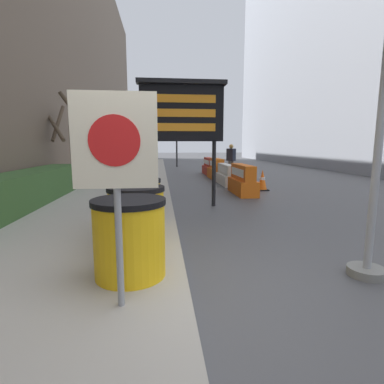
# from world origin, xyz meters

# --- Properties ---
(ground_plane) EXTENTS (120.00, 120.00, 0.00)m
(ground_plane) POSITION_xyz_m (0.00, 0.00, 0.00)
(ground_plane) COLOR #474749
(hedge_strip) EXTENTS (0.90, 7.01, 0.79)m
(hedge_strip) POSITION_xyz_m (-3.45, 4.11, 0.54)
(hedge_strip) COLOR #335628
(hedge_strip) RESTS_ON sidewalk_left
(bare_tree) EXTENTS (1.59, 1.67, 3.15)m
(bare_tree) POSITION_xyz_m (-3.29, 8.09, 1.63)
(bare_tree) COLOR #4C3D2D
(bare_tree) RESTS_ON sidewalk_left
(barrel_drum_foreground) EXTENTS (0.79, 0.79, 0.85)m
(barrel_drum_foreground) POSITION_xyz_m (-0.61, 0.31, 0.57)
(barrel_drum_foreground) COLOR yellow
(barrel_drum_foreground) RESTS_ON sidewalk_left
(barrel_drum_middle) EXTENTS (0.79, 0.79, 0.85)m
(barrel_drum_middle) POSITION_xyz_m (-0.61, 1.26, 0.57)
(barrel_drum_middle) COLOR yellow
(barrel_drum_middle) RESTS_ON sidewalk_left
(barrel_drum_back) EXTENTS (0.79, 0.79, 0.85)m
(barrel_drum_back) POSITION_xyz_m (-0.66, 2.21, 0.57)
(barrel_drum_back) COLOR yellow
(barrel_drum_back) RESTS_ON sidewalk_left
(warning_sign) EXTENTS (0.69, 0.08, 1.84)m
(warning_sign) POSITION_xyz_m (-0.63, -0.33, 1.46)
(warning_sign) COLOR gray
(warning_sign) RESTS_ON sidewalk_left
(message_board) EXTENTS (2.15, 0.36, 3.10)m
(message_board) POSITION_xyz_m (0.27, 4.65, 2.33)
(message_board) COLOR black
(message_board) RESTS_ON ground_plane
(jersey_barrier_orange_far) EXTENTS (0.57, 1.77, 0.94)m
(jersey_barrier_orange_far) POSITION_xyz_m (2.35, 6.48, 0.42)
(jersey_barrier_orange_far) COLOR orange
(jersey_barrier_orange_far) RESTS_ON ground_plane
(jersey_barrier_white) EXTENTS (0.52, 2.02, 0.80)m
(jersey_barrier_white) POSITION_xyz_m (2.35, 8.91, 0.35)
(jersey_barrier_white) COLOR silver
(jersey_barrier_white) RESTS_ON ground_plane
(jersey_barrier_orange_near) EXTENTS (0.64, 1.67, 0.94)m
(jersey_barrier_orange_near) POSITION_xyz_m (2.35, 11.02, 0.41)
(jersey_barrier_orange_near) COLOR orange
(jersey_barrier_orange_near) RESTS_ON ground_plane
(jersey_barrier_red_striped) EXTENTS (0.55, 2.01, 0.89)m
(jersey_barrier_red_striped) POSITION_xyz_m (2.35, 13.03, 0.39)
(jersey_barrier_red_striped) COLOR red
(jersey_barrier_red_striped) RESTS_ON ground_plane
(traffic_cone_near) EXTENTS (0.40, 0.40, 0.72)m
(traffic_cone_near) POSITION_xyz_m (3.24, 7.14, 0.35)
(traffic_cone_near) COLOR black
(traffic_cone_near) RESTS_ON ground_plane
(traffic_light_near_curb) EXTENTS (0.28, 0.45, 4.46)m
(traffic_light_near_curb) POSITION_xyz_m (0.92, 19.01, 3.21)
(traffic_light_near_curb) COLOR #2D2D30
(traffic_light_near_curb) RESTS_ON ground_plane
(pedestrian_worker) EXTENTS (0.44, 0.49, 1.60)m
(pedestrian_worker) POSITION_xyz_m (3.28, 12.04, 0.95)
(pedestrian_worker) COLOR #514C42
(pedestrian_worker) RESTS_ON ground_plane
(steel_pole_right) EXTENTS (0.44, 0.44, 3.52)m
(steel_pole_right) POSITION_xyz_m (2.19, 0.33, 1.09)
(steel_pole_right) COLOR gray
(steel_pole_right) RESTS_ON ground_plane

